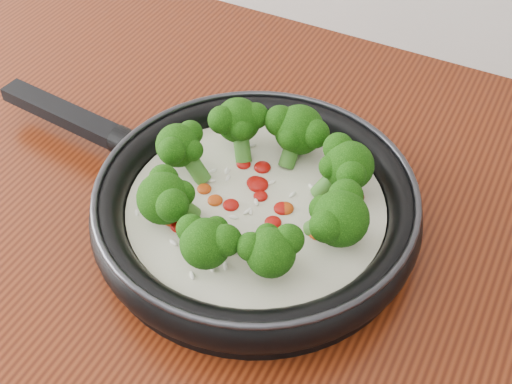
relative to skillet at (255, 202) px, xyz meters
The scene contains 1 object.
skillet is the anchor object (origin of this frame).
Camera 1 is at (0.15, 0.70, 1.41)m, focal length 47.63 mm.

